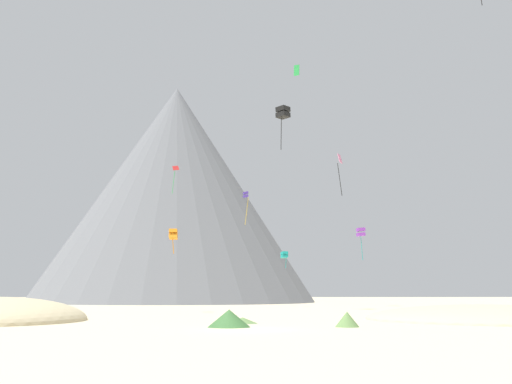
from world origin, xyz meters
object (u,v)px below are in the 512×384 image
at_px(bush_near_left, 347,319).
at_px(kite_orange_low, 173,234).
at_px(kite_green_high, 297,70).
at_px(kite_indigo_mid, 246,196).
at_px(kite_violet_low, 361,232).
at_px(rock_massif, 176,197).
at_px(kite_red_mid, 175,173).
at_px(bush_scatter_east, 229,318).
at_px(kite_pink_mid, 340,165).
at_px(bush_far_left, 243,320).
at_px(kite_black_mid, 283,113).
at_px(kite_teal_low, 284,255).

distance_m(bush_near_left, kite_orange_low, 31.66).
distance_m(kite_green_high, kite_indigo_mid, 20.72).
distance_m(bush_near_left, kite_violet_low, 58.37).
relative_size(rock_massif, kite_indigo_mid, 14.02).
distance_m(kite_indigo_mid, kite_red_mid, 11.67).
xyz_separation_m(bush_scatter_east, rock_massif, (-12.51, 90.84, 21.12)).
xyz_separation_m(kite_green_high, kite_violet_low, (10.56, 9.32, -22.59)).
distance_m(kite_green_high, kite_red_mid, 24.78).
relative_size(kite_pink_mid, kite_green_high, 3.48).
height_order(kite_orange_low, kite_red_mid, kite_red_mid).
xyz_separation_m(bush_near_left, kite_indigo_mid, (-5.70, 56.28, 16.35)).
bearing_deg(bush_far_left, kite_pink_mid, 70.59).
distance_m(bush_scatter_east, kite_black_mid, 42.40).
xyz_separation_m(bush_far_left, kite_indigo_mid, (0.81, 51.61, 16.63)).
distance_m(kite_violet_low, kite_indigo_mid, 18.64).
height_order(rock_massif, kite_green_high, rock_massif).
height_order(bush_near_left, kite_violet_low, kite_violet_low).
height_order(kite_pink_mid, kite_indigo_mid, kite_pink_mid).
relative_size(rock_massif, kite_green_high, 44.24).
distance_m(rock_massif, kite_black_mid, 59.03).
relative_size(kite_green_high, kite_violet_low, 0.33).
distance_m(kite_green_high, kite_violet_low, 26.62).
height_order(kite_teal_low, kite_green_high, kite_green_high).
height_order(kite_orange_low, kite_teal_low, kite_orange_low).
distance_m(bush_scatter_east, kite_teal_low, 53.36).
xyz_separation_m(kite_green_high, kite_red_mid, (-18.27, 10.19, -13.29)).
bearing_deg(kite_red_mid, kite_pink_mid, 171.83).
distance_m(bush_far_left, rock_massif, 89.81).
bearing_deg(kite_orange_low, kite_teal_low, 62.02).
xyz_separation_m(kite_orange_low, kite_violet_low, (25.86, 28.67, 2.95)).
xyz_separation_m(kite_teal_low, kite_violet_low, (12.10, 3.70, 3.71)).
relative_size(bush_far_left, kite_red_mid, 0.47).
bearing_deg(kite_red_mid, kite_green_high, 174.42).
bearing_deg(bush_scatter_east, kite_violet_low, 70.86).
bearing_deg(kite_black_mid, bush_near_left, 45.62).
distance_m(kite_orange_low, kite_black_mid, 21.37).
height_order(kite_pink_mid, kite_green_high, kite_green_high).
bearing_deg(kite_indigo_mid, kite_orange_low, -25.77).
bearing_deg(kite_orange_low, kite_indigo_mid, 75.20).
xyz_separation_m(kite_teal_low, kite_black_mid, (-1.35, -17.56, 16.49)).
bearing_deg(rock_massif, kite_red_mid, -84.70).
relative_size(kite_teal_low, kite_black_mid, 0.45).
relative_size(kite_teal_low, kite_violet_low, 0.49).
bearing_deg(bush_scatter_east, kite_red_mid, 99.34).
height_order(bush_far_left, kite_red_mid, kite_red_mid).
bearing_deg(bush_far_left, kite_indigo_mid, 89.10).
bearing_deg(kite_black_mid, kite_indigo_mid, -125.28).
height_order(bush_scatter_east, kite_pink_mid, kite_pink_mid).
height_order(bush_scatter_east, rock_massif, rock_massif).
bearing_deg(kite_indigo_mid, kite_violet_low, 79.28).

